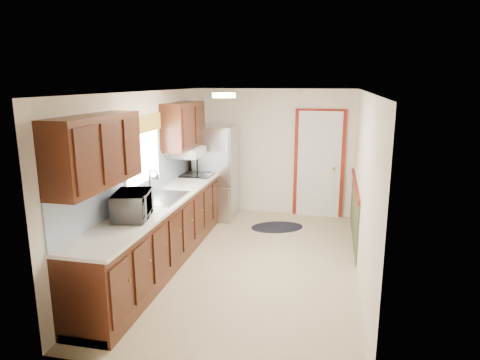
% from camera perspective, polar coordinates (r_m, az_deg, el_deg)
% --- Properties ---
extents(room_shell, '(3.20, 5.20, 2.52)m').
position_cam_1_polar(room_shell, '(5.84, 1.27, -0.17)').
color(room_shell, tan).
rests_on(room_shell, ground).
extents(kitchen_run, '(0.63, 4.00, 2.20)m').
position_cam_1_polar(kitchen_run, '(6.03, -10.91, -3.82)').
color(kitchen_run, '#39180D').
rests_on(kitchen_run, ground).
extents(back_wall_trim, '(1.12, 2.30, 2.08)m').
position_cam_1_polar(back_wall_trim, '(7.96, 11.41, 0.86)').
color(back_wall_trim, maroon).
rests_on(back_wall_trim, ground).
extents(ceiling_fixture, '(0.30, 0.30, 0.06)m').
position_cam_1_polar(ceiling_fixture, '(5.56, -2.17, 11.22)').
color(ceiling_fixture, '#FFD88C').
rests_on(ceiling_fixture, room_shell).
extents(microwave, '(0.45, 0.64, 0.39)m').
position_cam_1_polar(microwave, '(5.23, -14.18, -2.90)').
color(microwave, white).
rests_on(microwave, kitchen_run).
extents(refrigerator, '(0.73, 0.73, 1.74)m').
position_cam_1_polar(refrigerator, '(7.99, -3.22, 1.00)').
color(refrigerator, '#B7B7BC').
rests_on(refrigerator, ground).
extents(rug, '(1.08, 0.90, 0.01)m').
position_cam_1_polar(rug, '(7.66, 4.96, -6.27)').
color(rug, black).
rests_on(rug, ground).
extents(cooktop, '(0.52, 0.63, 0.02)m').
position_cam_1_polar(cooktop, '(7.52, -5.58, 0.82)').
color(cooktop, black).
rests_on(cooktop, kitchen_run).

